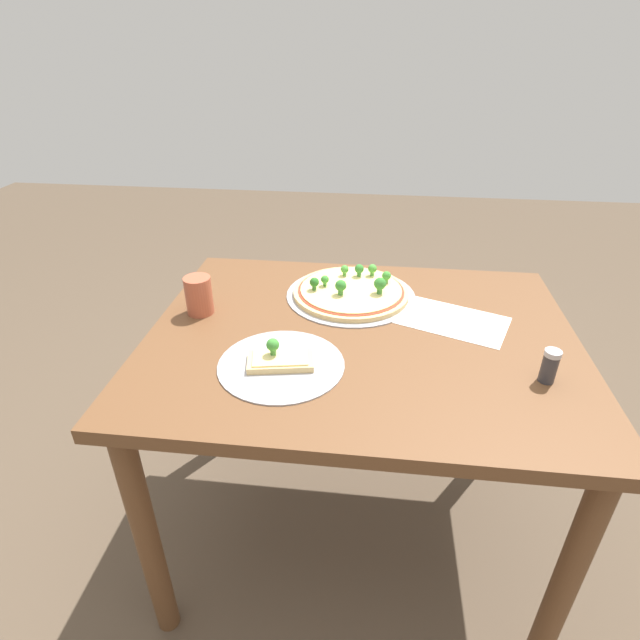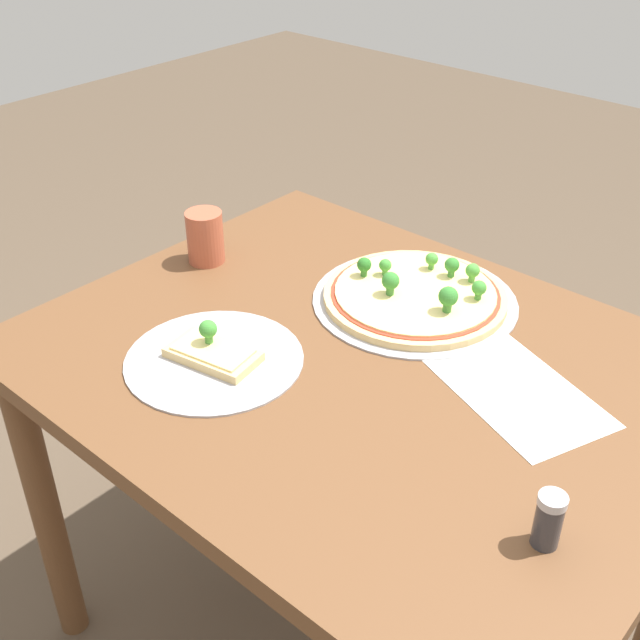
% 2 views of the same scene
% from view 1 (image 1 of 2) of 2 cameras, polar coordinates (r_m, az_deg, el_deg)
% --- Properties ---
extents(ground_plane, '(8.00, 8.00, 0.00)m').
position_cam_1_polar(ground_plane, '(1.85, 3.68, -22.36)').
color(ground_plane, brown).
extents(dining_table, '(1.12, 0.88, 0.77)m').
position_cam_1_polar(dining_table, '(1.38, 4.58, -5.26)').
color(dining_table, brown).
rests_on(dining_table, ground_plane).
extents(pizza_tray_whole, '(0.39, 0.39, 0.07)m').
position_cam_1_polar(pizza_tray_whole, '(1.50, 3.59, 3.28)').
color(pizza_tray_whole, '#A3A3A8').
rests_on(pizza_tray_whole, dining_table).
extents(pizza_tray_slice, '(0.30, 0.30, 0.07)m').
position_cam_1_polar(pizza_tray_slice, '(1.19, -4.54, -4.81)').
color(pizza_tray_slice, '#A3A3A8').
rests_on(pizza_tray_slice, dining_table).
extents(drinking_cup, '(0.07, 0.07, 0.11)m').
position_cam_1_polar(drinking_cup, '(1.43, -13.68, 2.76)').
color(drinking_cup, '#AD5138').
rests_on(drinking_cup, dining_table).
extents(condiment_shaker, '(0.04, 0.04, 0.08)m').
position_cam_1_polar(condiment_shaker, '(1.23, 24.76, -4.79)').
color(condiment_shaker, '#333338').
rests_on(condiment_shaker, dining_table).
extents(paper_menu, '(0.35, 0.28, 0.00)m').
position_cam_1_polar(paper_menu, '(1.42, 14.47, 0.06)').
color(paper_menu, white).
rests_on(paper_menu, dining_table).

